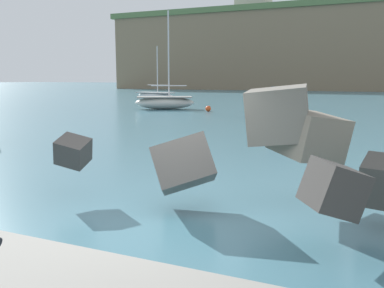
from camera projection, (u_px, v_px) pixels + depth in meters
The scene contains 9 objects.
ground_plane at pixel (167, 226), 7.29m from camera, with size 400.00×400.00×0.00m, color #42707F.
breakwater_jetty at pixel (320, 155), 8.11m from camera, with size 31.59×7.58×2.46m.
boat_near_left at pixel (165, 102), 34.41m from camera, with size 5.17×3.88×7.93m.
boat_near_right at pixel (281, 110), 25.47m from camera, with size 1.89×4.20×2.07m.
boat_mid_left at pixel (155, 95), 50.99m from camera, with size 5.69×3.08×6.37m.
mooring_buoy_inner at pixel (208, 109), 32.07m from camera, with size 0.44×0.44×0.44m.
headland_bluff at pixel (337, 51), 95.02m from camera, with size 99.45×34.80×17.52m.
station_building_west at pixel (347, 0), 92.20m from camera, with size 6.14×7.51×4.21m.
station_building_east at pixel (254, 5), 97.24m from camera, with size 7.60×7.60×4.07m.
Camera 1 is at (3.20, -6.20, 2.57)m, focal length 38.77 mm.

